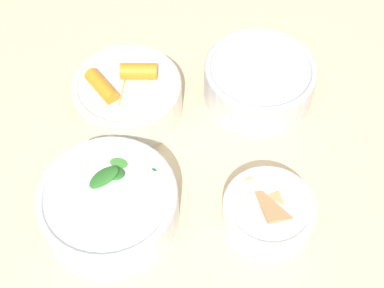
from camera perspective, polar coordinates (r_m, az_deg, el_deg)
The scene contains 5 objects.
dining_table at distance 0.83m, azimuth 3.04°, elevation -4.26°, with size 1.32×1.07×0.74m.
bowl_carrots at distance 0.78m, azimuth -6.84°, elevation 5.18°, with size 0.16×0.16×0.08m.
bowl_greens at distance 0.68m, azimuth -8.80°, elevation -6.36°, with size 0.18×0.17×0.08m.
bowl_beans_hotdog at distance 0.80m, azimuth 7.13°, elevation 6.62°, with size 0.16×0.16×0.06m.
bowl_cookies at distance 0.68m, azimuth 8.12°, elevation -7.16°, with size 0.12×0.12×0.05m.
Camera 1 is at (-0.06, -0.43, 1.36)m, focal length 50.00 mm.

